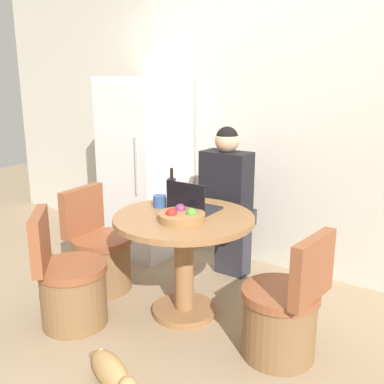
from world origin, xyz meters
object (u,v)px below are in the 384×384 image
at_px(person_seated, 228,198).
at_px(refrigerator, 146,167).
at_px(chair_right_side, 283,317).
at_px(chair_near_left_corner, 70,288).
at_px(fruit_bowl, 181,216).
at_px(chair_left_side, 100,257).
at_px(dining_table, 184,245).
at_px(bottle, 172,190).
at_px(laptop, 192,205).
at_px(cat, 111,372).

bearing_deg(person_seated, refrigerator, -5.39).
bearing_deg(chair_right_side, chair_near_left_corner, -64.88).
xyz_separation_m(refrigerator, fruit_bowl, (1.09, -0.91, -0.06)).
height_order(chair_left_side, fruit_bowl, fruit_bowl).
relative_size(refrigerator, dining_table, 1.71).
xyz_separation_m(person_seated, bottle, (-0.19, -0.53, 0.15)).
bearing_deg(laptop, chair_left_side, 13.59).
xyz_separation_m(laptop, cat, (0.16, -1.02, -0.70)).
height_order(refrigerator, cat, refrigerator).
bearing_deg(chair_near_left_corner, person_seated, -66.53).
height_order(chair_left_side, laptop, laptop).
distance_m(chair_right_side, bottle, 1.23).
height_order(dining_table, person_seated, person_seated).
xyz_separation_m(dining_table, chair_left_side, (-0.80, -0.06, -0.27)).
relative_size(chair_near_left_corner, fruit_bowl, 2.63).
xyz_separation_m(refrigerator, cat, (1.18, -1.70, -0.75)).
distance_m(chair_near_left_corner, fruit_bowl, 0.93).
bearing_deg(chair_right_side, cat, -33.88).
height_order(refrigerator, chair_left_side, refrigerator).
xyz_separation_m(chair_left_side, person_seated, (0.74, 0.77, 0.44)).
distance_m(chair_near_left_corner, bottle, 1.01).
height_order(chair_left_side, chair_right_side, same).
distance_m(bottle, cat, 1.37).
xyz_separation_m(fruit_bowl, cat, (0.09, -0.79, -0.69)).
bearing_deg(cat, chair_right_side, 69.78).
xyz_separation_m(chair_left_side, cat, (0.94, -0.83, -0.18)).
bearing_deg(refrigerator, fruit_bowl, -39.80).
bearing_deg(laptop, cat, 98.76).
bearing_deg(cat, person_seated, 115.90).
bearing_deg(laptop, chair_near_left_corner, 52.00).
height_order(chair_near_left_corner, person_seated, person_seated).
bearing_deg(person_seated, chair_near_left_corner, 68.42).
bearing_deg(chair_left_side, refrigerator, 11.58).
relative_size(person_seated, fruit_bowl, 4.15).
distance_m(refrigerator, bottle, 1.01).
height_order(chair_right_side, fruit_bowl, fruit_bowl).
xyz_separation_m(chair_right_side, chair_near_left_corner, (-1.37, -0.49, 0.00)).
bearing_deg(person_seated, fruit_bowl, 97.57).
bearing_deg(person_seated, bottle, 70.80).
bearing_deg(bottle, person_seated, 70.80).
xyz_separation_m(person_seated, laptop, (0.04, -0.58, 0.09)).
relative_size(laptop, fruit_bowl, 1.03).
height_order(chair_near_left_corner, cat, chair_near_left_corner).
xyz_separation_m(chair_near_left_corner, fruit_bowl, (0.62, 0.47, 0.52)).
distance_m(chair_left_side, bottle, 0.85).
bearing_deg(bottle, fruit_bowl, -43.87).
height_order(dining_table, laptop, laptop).
distance_m(chair_left_side, laptop, 0.96).
bearing_deg(bottle, laptop, -13.00).
distance_m(person_seated, laptop, 0.59).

